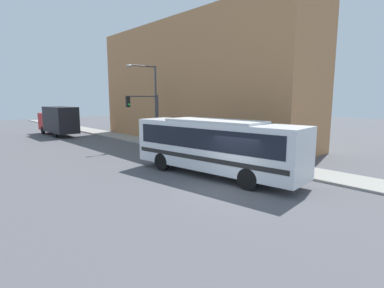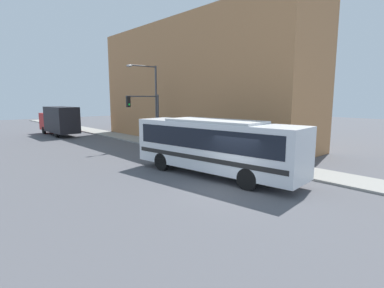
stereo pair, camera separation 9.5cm
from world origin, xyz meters
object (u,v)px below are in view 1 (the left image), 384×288
Objects in this scene: traffic_light_pole at (146,110)px; pedestrian_near_corner at (195,140)px; fire_hydrant at (254,158)px; street_lamp at (152,98)px; parking_meter at (196,141)px; city_bus at (215,143)px; delivery_truck at (58,120)px.

traffic_light_pole reaches higher than pedestrian_near_corner.
fire_hydrant is 0.10× the size of street_lamp.
pedestrian_near_corner is (0.37, 6.04, 0.52)m from fire_hydrant.
pedestrian_near_corner is at bearing 52.35° from parking_meter.
street_lamp reaches higher than pedestrian_near_corner.
city_bus is 7.41m from pedestrian_near_corner.
city_bus is 1.33× the size of delivery_truck.
fire_hydrant is at bearing -93.49° from pedestrian_near_corner.
traffic_light_pole is (2.91, -14.08, 1.46)m from delivery_truck.
pedestrian_near_corner reaches higher than fire_hydrant.
traffic_light_pole reaches higher than city_bus.
parking_meter is at bearing -78.39° from traffic_light_pole.
traffic_light_pole is 0.64× the size of street_lamp.
street_lamp reaches higher than fire_hydrant.
delivery_truck is 1.10× the size of street_lamp.
delivery_truck reaches higher than pedestrian_near_corner.
delivery_truck is 11.00× the size of fire_hydrant.
city_bus is at bearing -89.46° from delivery_truck.
fire_hydrant is (3.74, 0.07, -1.37)m from city_bus.
delivery_truck is at bearing 101.65° from parking_meter.
city_bus is 3.98m from fire_hydrant.
street_lamp reaches higher than city_bus.
delivery_truck reaches higher than fire_hydrant.
city_bus is 2.30× the size of traffic_light_pole.
traffic_light_pole is at bearing 101.61° from parking_meter.
street_lamp is 4.11× the size of pedestrian_near_corner.
traffic_light_pole is at bearing 95.68° from fire_hydrant.
pedestrian_near_corner is at bearing -77.00° from delivery_truck.
city_bus reaches higher than pedestrian_near_corner.
parking_meter is 0.80× the size of pedestrian_near_corner.
street_lamp is (-0.18, 11.18, 3.90)m from fire_hydrant.
city_bus is 14.66× the size of fire_hydrant.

